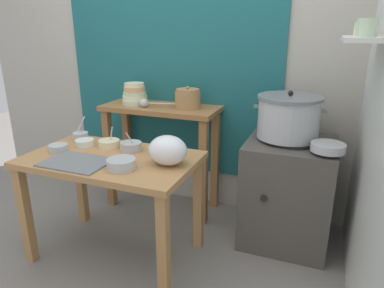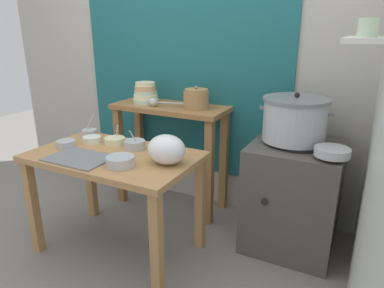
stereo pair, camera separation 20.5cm
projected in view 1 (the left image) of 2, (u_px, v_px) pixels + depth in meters
The scene contains 19 objects.
ground_plane at pixel (129, 264), 2.33m from camera, with size 9.00×9.00×0.00m, color gray.
wall_back at pixel (198, 54), 2.86m from camera, with size 4.40×0.12×2.60m.
prep_table at pixel (112, 173), 2.26m from camera, with size 1.10×0.66×0.72m.
back_shelf_table at pixel (161, 132), 2.90m from camera, with size 0.96×0.40×0.90m.
stove_block at pixel (287, 191), 2.51m from camera, with size 0.60×0.61×0.78m.
steamer_pot at pixel (289, 117), 2.37m from camera, with size 0.48×0.44×0.33m.
clay_pot at pixel (188, 99), 2.73m from camera, with size 0.20×0.20×0.18m.
bowl_stack_enamel at pixel (135, 95), 2.87m from camera, with size 0.21×0.21×0.18m.
ladle at pixel (146, 103), 2.77m from camera, with size 0.29×0.10×0.07m.
serving_tray at pixel (76, 162), 2.12m from camera, with size 0.40×0.28×0.01m, color slate.
plastic_bag at pixel (168, 150), 2.07m from camera, with size 0.24×0.20×0.18m, color white.
wide_pan at pixel (328, 147), 2.14m from camera, with size 0.21×0.21×0.05m, color #B7BABF.
prep_bowl_0 at pixel (109, 143), 2.41m from camera, with size 0.14×0.14×0.14m.
prep_bowl_1 at pixel (157, 150), 2.28m from camera, with size 0.12×0.12×0.05m.
prep_bowl_2 at pixel (121, 163), 2.03m from camera, with size 0.17×0.17×0.06m.
prep_bowl_3 at pixel (81, 136), 2.55m from camera, with size 0.11×0.11×0.17m.
prep_bowl_4 at pixel (58, 147), 2.32m from camera, with size 0.13×0.13×0.04m.
prep_bowl_5 at pixel (131, 146), 2.33m from camera, with size 0.14×0.14×0.14m.
prep_bowl_6 at pixel (85, 142), 2.43m from camera, with size 0.13×0.13×0.04m.
Camera 1 is at (1.11, -1.67, 1.50)m, focal length 32.51 mm.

